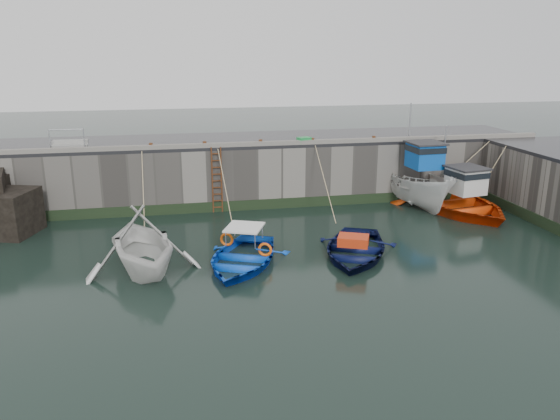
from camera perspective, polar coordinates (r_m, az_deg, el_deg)
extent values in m
plane|color=black|center=(17.94, 2.81, -8.74)|extent=(120.00, 120.00, 0.00)
cube|color=slate|center=(29.17, -3.11, 4.26)|extent=(30.00, 5.00, 3.00)
cube|color=black|center=(28.89, -3.16, 7.33)|extent=(30.00, 5.00, 0.16)
cube|color=slate|center=(26.56, -2.43, 6.94)|extent=(30.00, 0.30, 0.20)
cube|color=black|center=(27.04, -2.30, 0.57)|extent=(30.00, 0.08, 0.50)
cube|color=black|center=(26.05, -26.84, -0.24)|extent=(2.96, 2.83, 1.90)
cylinder|color=#3F1E0F|center=(26.42, -7.08, 3.10)|extent=(0.07, 0.07, 3.20)
cylinder|color=#3F1E0F|center=(26.45, -6.13, 3.15)|extent=(0.07, 0.07, 3.20)
cube|color=#3F1E0F|center=(26.75, -6.51, 0.30)|extent=(0.44, 0.06, 0.05)
cube|color=#3F1E0F|center=(26.66, -6.53, 0.98)|extent=(0.44, 0.06, 0.05)
cube|color=#3F1E0F|center=(26.58, -6.55, 1.67)|extent=(0.44, 0.06, 0.05)
cube|color=#3F1E0F|center=(26.50, -6.58, 2.36)|extent=(0.44, 0.06, 0.05)
cube|color=#3F1E0F|center=(26.42, -6.60, 3.05)|extent=(0.44, 0.06, 0.05)
cube|color=#3F1E0F|center=(26.35, -6.62, 3.75)|extent=(0.44, 0.06, 0.05)
cube|color=#3F1E0F|center=(26.28, -6.65, 4.45)|extent=(0.44, 0.06, 0.05)
cube|color=#3F1E0F|center=(26.21, -6.67, 5.16)|extent=(0.44, 0.06, 0.05)
cube|color=#3F1E0F|center=(26.15, -6.69, 5.87)|extent=(0.44, 0.06, 0.05)
imported|color=silver|center=(20.40, -14.11, -6.04)|extent=(5.37, 5.88, 2.64)
imported|color=blue|center=(20.35, -4.04, -5.63)|extent=(4.94, 5.68, 0.98)
imported|color=#090F38|center=(21.34, 7.78, -4.67)|extent=(5.09, 5.79, 1.00)
imported|color=silver|center=(28.70, 14.07, 2.22)|extent=(2.60, 6.24, 2.37)
cube|color=#0B4BAF|center=(27.82, 14.89, 5.49)|extent=(1.47, 1.56, 1.20)
cube|color=black|center=(27.76, 14.94, 6.20)|extent=(1.53, 1.63, 0.28)
cube|color=#262628|center=(27.71, 14.99, 6.79)|extent=(1.68, 1.77, 0.08)
cylinder|color=#A5A8AD|center=(29.24, 13.34, 7.90)|extent=(0.08, 0.08, 3.00)
imported|color=#E03E0B|center=(28.18, 17.85, 0.63)|extent=(5.82, 7.39, 1.39)
cube|color=silver|center=(27.43, 18.85, 2.91)|extent=(1.63, 1.71, 1.20)
cube|color=black|center=(27.35, 18.92, 3.62)|extent=(1.70, 1.78, 0.28)
cube|color=#262628|center=(27.29, 18.98, 4.21)|extent=(1.86, 1.94, 0.08)
cylinder|color=#A5A8AD|center=(28.62, 16.75, 5.47)|extent=(0.08, 0.08, 3.00)
cube|color=#19893B|center=(27.16, 2.52, 7.27)|extent=(0.73, 0.61, 0.32)
cylinder|color=#A5A8AD|center=(27.19, -22.94, 6.74)|extent=(0.05, 0.05, 1.00)
cylinder|color=#A5A8AD|center=(26.93, -19.80, 6.98)|extent=(0.05, 0.05, 1.00)
cylinder|color=#A5A8AD|center=(26.99, -21.48, 7.82)|extent=(1.50, 0.05, 0.05)
cube|color=gray|center=(27.60, -21.12, 6.19)|extent=(1.60, 0.35, 0.18)
cube|color=gray|center=(27.91, -21.04, 6.68)|extent=(1.60, 0.35, 0.18)
cylinder|color=#3F1E0F|center=(26.36, -13.34, 6.53)|extent=(0.18, 0.18, 0.28)
cylinder|color=#3F1E0F|center=(26.39, -7.88, 6.82)|extent=(0.18, 0.18, 0.28)
cylinder|color=#3F1E0F|center=(26.68, -2.04, 7.07)|extent=(0.18, 0.18, 0.28)
cylinder|color=#3F1E0F|center=(27.22, 3.41, 7.24)|extent=(0.18, 0.18, 0.28)
cylinder|color=#3F1E0F|center=(28.19, 9.77, 7.35)|extent=(0.18, 0.18, 0.28)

